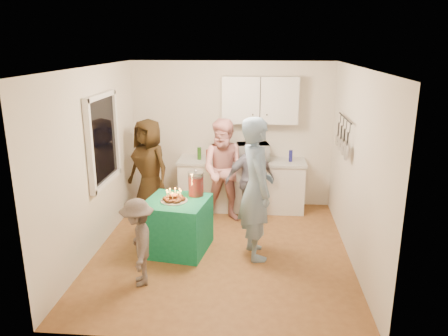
# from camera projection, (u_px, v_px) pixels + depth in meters

# --- Properties ---
(floor) EXTENTS (4.00, 4.00, 0.00)m
(floor) POSITION_uv_depth(u_px,v_px,m) (222.00, 251.00, 6.33)
(floor) COLOR brown
(floor) RESTS_ON ground
(ceiling) EXTENTS (4.00, 4.00, 0.00)m
(ceiling) POSITION_uv_depth(u_px,v_px,m) (222.00, 67.00, 5.60)
(ceiling) COLOR white
(ceiling) RESTS_ON floor
(back_wall) EXTENTS (3.60, 3.60, 0.00)m
(back_wall) POSITION_uv_depth(u_px,v_px,m) (232.00, 135.00, 7.88)
(back_wall) COLOR silver
(back_wall) RESTS_ON floor
(left_wall) EXTENTS (4.00, 4.00, 0.00)m
(left_wall) POSITION_uv_depth(u_px,v_px,m) (94.00, 162.00, 6.11)
(left_wall) COLOR silver
(left_wall) RESTS_ON floor
(right_wall) EXTENTS (4.00, 4.00, 0.00)m
(right_wall) POSITION_uv_depth(u_px,v_px,m) (356.00, 168.00, 5.82)
(right_wall) COLOR silver
(right_wall) RESTS_ON floor
(window_night) EXTENTS (0.04, 1.00, 1.20)m
(window_night) POSITION_uv_depth(u_px,v_px,m) (102.00, 140.00, 6.32)
(window_night) COLOR black
(window_night) RESTS_ON left_wall
(counter) EXTENTS (2.20, 0.58, 0.86)m
(counter) POSITION_uv_depth(u_px,v_px,m) (241.00, 186.00, 7.82)
(counter) COLOR white
(counter) RESTS_ON floor
(countertop) EXTENTS (2.24, 0.62, 0.05)m
(countertop) POSITION_uv_depth(u_px,v_px,m) (242.00, 161.00, 7.69)
(countertop) COLOR beige
(countertop) RESTS_ON counter
(upper_cabinet) EXTENTS (1.30, 0.30, 0.80)m
(upper_cabinet) POSITION_uv_depth(u_px,v_px,m) (260.00, 100.00, 7.51)
(upper_cabinet) COLOR white
(upper_cabinet) RESTS_ON back_wall
(pot_rack) EXTENTS (0.12, 1.00, 0.60)m
(pot_rack) POSITION_uv_depth(u_px,v_px,m) (342.00, 135.00, 6.41)
(pot_rack) COLOR black
(pot_rack) RESTS_ON right_wall
(microwave) EXTENTS (0.60, 0.46, 0.30)m
(microwave) POSITION_uv_depth(u_px,v_px,m) (253.00, 152.00, 7.63)
(microwave) COLOR white
(microwave) RESTS_ON countertop
(party_table) EXTENTS (0.97, 0.97, 0.76)m
(party_table) POSITION_uv_depth(u_px,v_px,m) (177.00, 225.00, 6.27)
(party_table) COLOR #127C4F
(party_table) RESTS_ON floor
(donut_cake) EXTENTS (0.38, 0.38, 0.18)m
(donut_cake) POSITION_uv_depth(u_px,v_px,m) (174.00, 195.00, 6.11)
(donut_cake) COLOR #381C0C
(donut_cake) RESTS_ON party_table
(punch_jar) EXTENTS (0.22, 0.22, 0.34)m
(punch_jar) POSITION_uv_depth(u_px,v_px,m) (196.00, 184.00, 6.31)
(punch_jar) COLOR #B70F0E
(punch_jar) RESTS_ON party_table
(man_birthday) EXTENTS (0.65, 0.83, 1.98)m
(man_birthday) POSITION_uv_depth(u_px,v_px,m) (256.00, 189.00, 5.94)
(man_birthday) COLOR #7B96B3
(man_birthday) RESTS_ON floor
(woman_back_left) EXTENTS (0.99, 0.88, 1.69)m
(woman_back_left) POSITION_uv_depth(u_px,v_px,m) (149.00, 168.00, 7.44)
(woman_back_left) COLOR #4D3416
(woman_back_left) RESTS_ON floor
(woman_back_center) EXTENTS (0.89, 0.72, 1.73)m
(woman_back_center) POSITION_uv_depth(u_px,v_px,m) (226.00, 171.00, 7.20)
(woman_back_center) COLOR #E3767C
(woman_back_center) RESTS_ON floor
(woman_back_right) EXTENTS (0.93, 0.68, 1.47)m
(woman_back_right) POSITION_uv_depth(u_px,v_px,m) (250.00, 180.00, 7.15)
(woman_back_right) COLOR #120F34
(woman_back_right) RESTS_ON floor
(child_near_left) EXTENTS (0.62, 0.82, 1.11)m
(child_near_left) POSITION_uv_depth(u_px,v_px,m) (138.00, 242.00, 5.33)
(child_near_left) COLOR #534742
(child_near_left) RESTS_ON floor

